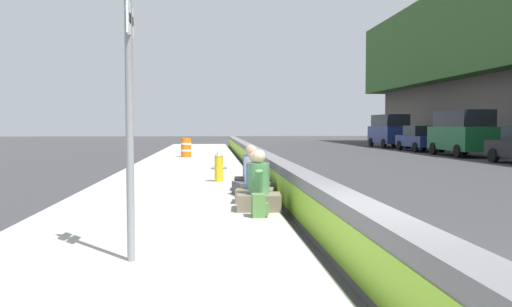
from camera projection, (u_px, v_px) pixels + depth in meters
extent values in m
plane|color=#353538|center=(365.00, 280.00, 5.95)|extent=(160.00, 160.00, 0.00)
cube|color=#A8A59E|center=(123.00, 280.00, 5.72)|extent=(80.00, 4.40, 0.14)
cube|color=slate|center=(366.00, 243.00, 5.92)|extent=(76.00, 0.44, 0.85)
cube|color=#8CC62D|center=(346.00, 247.00, 5.91)|extent=(74.48, 0.01, 0.54)
cylinder|color=gray|center=(129.00, 107.00, 6.17)|extent=(0.09, 0.09, 3.60)
cube|color=white|center=(130.00, 19.00, 6.12)|extent=(0.44, 0.02, 0.36)
cube|color=black|center=(131.00, 19.00, 6.12)|extent=(0.30, 0.01, 0.10)
cylinder|color=gold|center=(219.00, 169.00, 15.09)|extent=(0.24, 0.24, 0.72)
cone|color=gray|center=(219.00, 153.00, 15.06)|extent=(0.26, 0.26, 0.16)
cylinder|color=gray|center=(225.00, 167.00, 15.10)|extent=(0.10, 0.12, 0.10)
cylinder|color=gray|center=(213.00, 168.00, 15.07)|extent=(0.10, 0.12, 0.10)
cube|color=#706651|center=(259.00, 202.00, 10.02)|extent=(0.75, 0.86, 0.30)
cylinder|color=#4C8951|center=(259.00, 178.00, 10.00)|extent=(0.39, 0.39, 0.58)
sphere|color=beige|center=(259.00, 156.00, 9.97)|extent=(0.25, 0.25, 0.25)
cylinder|color=#4C8951|center=(259.00, 180.00, 10.21)|extent=(0.30, 0.16, 0.51)
cylinder|color=#4C8951|center=(259.00, 183.00, 9.78)|extent=(0.30, 0.16, 0.51)
cube|color=#706651|center=(255.00, 195.00, 11.02)|extent=(0.75, 0.85, 0.28)
cylinder|color=#427FB7|center=(255.00, 176.00, 11.00)|extent=(0.36, 0.36, 0.53)
sphere|color=tan|center=(255.00, 157.00, 10.98)|extent=(0.24, 0.24, 0.24)
cylinder|color=#427FB7|center=(255.00, 177.00, 11.20)|extent=(0.29, 0.17, 0.47)
cylinder|color=#427FB7|center=(254.00, 179.00, 10.80)|extent=(0.29, 0.17, 0.47)
cube|color=#424247|center=(253.00, 188.00, 12.19)|extent=(0.85, 0.94, 0.30)
cylinder|color=beige|center=(253.00, 169.00, 12.17)|extent=(0.38, 0.38, 0.57)
sphere|color=tan|center=(253.00, 152.00, 12.15)|extent=(0.25, 0.25, 0.25)
cylinder|color=beige|center=(250.00, 171.00, 12.37)|extent=(0.31, 0.20, 0.50)
cylinder|color=beige|center=(256.00, 173.00, 11.97)|extent=(0.31, 0.20, 0.50)
cube|color=black|center=(251.00, 184.00, 13.16)|extent=(0.72, 0.84, 0.30)
cylinder|color=#427FB7|center=(251.00, 166.00, 13.13)|extent=(0.38, 0.38, 0.57)
sphere|color=tan|center=(251.00, 150.00, 13.11)|extent=(0.25, 0.25, 0.25)
cylinder|color=#427FB7|center=(251.00, 168.00, 13.35)|extent=(0.30, 0.15, 0.50)
cylinder|color=#427FB7|center=(251.00, 169.00, 12.93)|extent=(0.30, 0.15, 0.50)
cube|color=#4C7A3D|center=(258.00, 205.00, 9.26)|extent=(0.32, 0.22, 0.40)
cube|color=#4C7A3D|center=(266.00, 209.00, 9.27)|extent=(0.22, 0.06, 0.20)
cylinder|color=orange|center=(186.00, 148.00, 26.81)|extent=(0.52, 0.52, 0.95)
cylinder|color=white|center=(186.00, 144.00, 26.80)|extent=(0.54, 0.54, 0.10)
cylinder|color=white|center=(186.00, 150.00, 26.82)|extent=(0.54, 0.54, 0.10)
cylinder|color=black|center=(494.00, 156.00, 24.71)|extent=(0.66, 0.23, 0.66)
cube|color=#145128|center=(462.00, 138.00, 29.80)|extent=(5.15, 2.08, 1.30)
cube|color=black|center=(463.00, 118.00, 29.64)|extent=(4.14, 1.86, 0.90)
cylinder|color=black|center=(434.00, 149.00, 31.40)|extent=(0.73, 0.24, 0.72)
cylinder|color=black|center=(465.00, 149.00, 31.52)|extent=(0.73, 0.24, 0.72)
cylinder|color=black|center=(458.00, 151.00, 28.15)|extent=(0.73, 0.24, 0.72)
cylinder|color=black|center=(492.00, 151.00, 28.26)|extent=(0.73, 0.24, 0.72)
cube|color=navy|center=(420.00, 141.00, 35.61)|extent=(4.51, 1.82, 0.72)
cube|color=black|center=(421.00, 131.00, 35.47)|extent=(2.21, 1.63, 0.66)
cylinder|color=black|center=(400.00, 146.00, 36.99)|extent=(0.66, 0.22, 0.66)
cylinder|color=black|center=(424.00, 145.00, 37.13)|extent=(0.66, 0.22, 0.66)
cylinder|color=black|center=(415.00, 147.00, 34.12)|extent=(0.66, 0.22, 0.66)
cylinder|color=black|center=(442.00, 147.00, 34.26)|extent=(0.66, 0.22, 0.66)
cube|color=navy|center=(389.00, 135.00, 41.75)|extent=(5.11, 1.99, 1.30)
cube|color=black|center=(390.00, 120.00, 41.59)|extent=(4.11, 1.79, 0.90)
cylinder|color=black|center=(371.00, 142.00, 43.33)|extent=(0.72, 0.22, 0.72)
cylinder|color=black|center=(394.00, 142.00, 43.48)|extent=(0.72, 0.22, 0.72)
cylinder|color=black|center=(384.00, 144.00, 40.08)|extent=(0.72, 0.22, 0.72)
cylinder|color=black|center=(408.00, 144.00, 40.23)|extent=(0.72, 0.22, 0.72)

